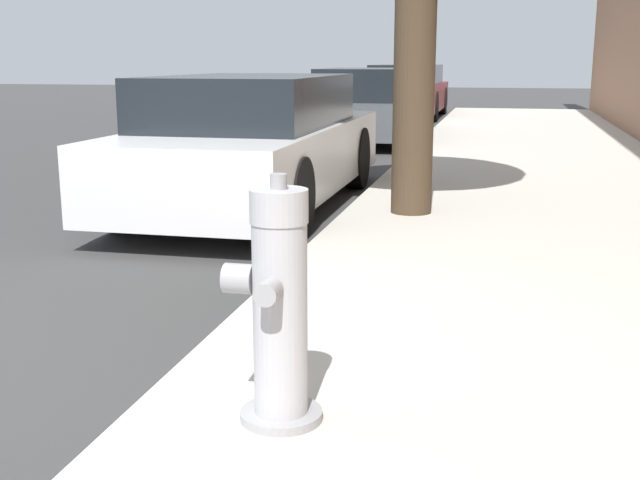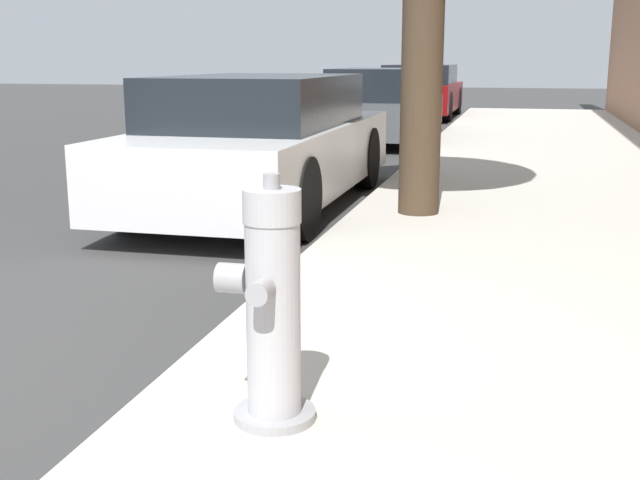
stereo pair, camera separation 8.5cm
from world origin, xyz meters
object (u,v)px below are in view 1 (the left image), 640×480
at_px(fire_hydrant, 279,310).
at_px(parked_car_near, 255,143).
at_px(parked_car_far, 407,91).
at_px(parked_car_mid, 370,106).

xyz_separation_m(fire_hydrant, parked_car_near, (-1.64, 4.92, 0.08)).
bearing_deg(fire_hydrant, parked_car_near, 108.41).
height_order(fire_hydrant, parked_car_far, parked_car_far).
xyz_separation_m(parked_car_mid, parked_car_far, (-0.09, 6.20, 0.02)).
xyz_separation_m(parked_car_near, parked_car_far, (-0.07, 13.04, 0.01)).
xyz_separation_m(fire_hydrant, parked_car_mid, (-1.62, 11.76, 0.07)).
distance_m(fire_hydrant, parked_car_near, 5.18).
bearing_deg(parked_car_far, parked_car_mid, -89.17).
bearing_deg(parked_car_mid, parked_car_far, 90.83).
relative_size(fire_hydrant, parked_car_near, 0.21).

